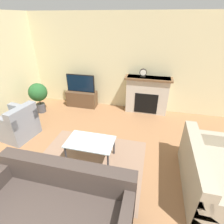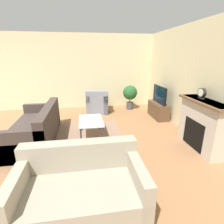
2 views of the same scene
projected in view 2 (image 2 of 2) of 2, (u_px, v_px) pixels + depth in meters
name	position (u px, v px, depth m)	size (l,w,h in m)	color
wall_back	(193.00, 81.00, 4.25)	(8.57, 0.06, 2.70)	beige
wall_left	(86.00, 72.00, 6.52)	(0.06, 7.99, 2.70)	beige
area_rug	(87.00, 137.00, 4.37)	(2.12, 1.77, 0.00)	#896B56
fireplace	(202.00, 124.00, 3.69)	(1.30, 0.41, 1.07)	#BCB2A3
tv_stand	(158.00, 110.00, 5.68)	(0.94, 0.37, 0.49)	brown
tv	(159.00, 95.00, 5.52)	(0.88, 0.06, 0.54)	black
couch_sectional	(36.00, 129.00, 4.11)	(1.99, 0.92, 0.82)	#3D332D
couch_loveseat	(81.00, 190.00, 2.25)	(0.93, 1.59, 0.82)	#9E937F
armchair_by_window	(98.00, 104.00, 6.19)	(0.93, 0.85, 0.82)	gray
coffee_table	(91.00, 122.00, 4.27)	(0.92, 0.57, 0.44)	#333338
potted_plant	(130.00, 94.00, 6.45)	(0.53, 0.53, 0.90)	#47474C
mantel_clock	(202.00, 93.00, 3.65)	(0.20, 0.07, 0.23)	#28231E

